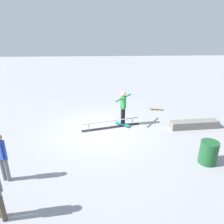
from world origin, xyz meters
name	(u,v)px	position (x,y,z in m)	size (l,w,h in m)	color
ground_plane	(101,130)	(0.00, 0.00, 0.00)	(60.00, 60.00, 0.00)	#9E9EA3
grind_rail	(111,124)	(-0.50, -0.29, 0.16)	(2.86, 0.94, 0.38)	black
skate_ledge	(194,124)	(-4.45, -0.01, 0.18)	(2.32, 0.48, 0.36)	gray
skater_main	(123,106)	(-1.08, -0.57, 0.99)	(0.89, 1.15, 1.71)	black
skateboard_main	(122,124)	(-1.04, -0.47, 0.07)	(0.75, 0.66, 0.09)	teal
bystander_blue_shirt	(2,155)	(2.97, 3.29, 0.91)	(0.36, 0.24, 1.60)	slate
loose_skateboard_natural	(155,109)	(-3.23, -2.53, 0.07)	(0.82, 0.38, 0.09)	tan
trash_bin	(208,152)	(-3.72, 2.76, 0.41)	(0.61, 0.61, 0.83)	#1E592D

